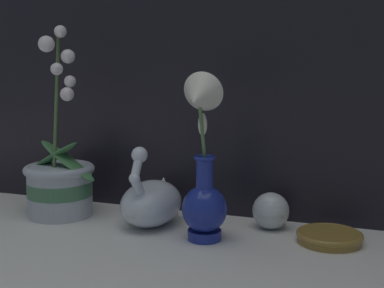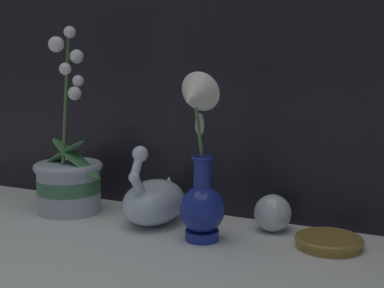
% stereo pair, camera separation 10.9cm
% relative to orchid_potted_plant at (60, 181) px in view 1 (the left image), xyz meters
% --- Properties ---
extents(ground_plane, '(2.80, 2.80, 0.00)m').
position_rel_orchid_potted_plant_xyz_m(ground_plane, '(0.30, -0.16, -0.08)').
color(ground_plane, silver).
extents(orchid_potted_plant, '(0.22, 0.16, 0.43)m').
position_rel_orchid_potted_plant_xyz_m(orchid_potted_plant, '(0.00, 0.00, 0.00)').
color(orchid_potted_plant, '#B2BCCC').
rests_on(orchid_potted_plant, ground_plane).
extents(swan_figurine, '(0.12, 0.20, 0.18)m').
position_rel_orchid_potted_plant_xyz_m(swan_figurine, '(0.23, 0.01, -0.03)').
color(swan_figurine, silver).
rests_on(swan_figurine, ground_plane).
extents(blue_vase, '(0.09, 0.13, 0.34)m').
position_rel_orchid_potted_plant_xyz_m(blue_vase, '(0.37, -0.06, 0.05)').
color(blue_vase, navy).
rests_on(blue_vase, ground_plane).
extents(glass_sphere, '(0.08, 0.08, 0.08)m').
position_rel_orchid_potted_plant_xyz_m(glass_sphere, '(0.48, 0.06, -0.04)').
color(glass_sphere, silver).
rests_on(glass_sphere, ground_plane).
extents(amber_dish, '(0.13, 0.13, 0.02)m').
position_rel_orchid_potted_plant_xyz_m(amber_dish, '(0.61, 0.01, -0.07)').
color(amber_dish, olive).
rests_on(amber_dish, ground_plane).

